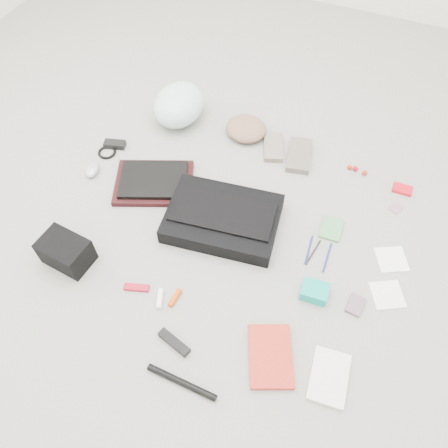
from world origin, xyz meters
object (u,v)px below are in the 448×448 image
at_px(camera_bag, 66,252).
at_px(accordion_wallet, 314,291).
at_px(messenger_bag, 223,219).
at_px(bike_helmet, 179,105).
at_px(book_red, 270,356).
at_px(laptop, 153,180).

height_order(camera_bag, accordion_wallet, camera_bag).
relative_size(messenger_bag, bike_helmet, 1.54).
xyz_separation_m(bike_helmet, camera_bag, (-0.04, -0.95, -0.03)).
xyz_separation_m(camera_bag, book_red, (0.90, -0.06, -0.05)).
height_order(book_red, accordion_wallet, accordion_wallet).
bearing_deg(accordion_wallet, camera_bag, -170.26).
bearing_deg(laptop, messenger_bag, -34.28).
height_order(messenger_bag, laptop, messenger_bag).
xyz_separation_m(laptop, book_red, (0.77, -0.56, -0.02)).
height_order(messenger_bag, book_red, messenger_bag).
bearing_deg(laptop, camera_bag, -126.72).
bearing_deg(camera_bag, messenger_bag, 44.64).
relative_size(messenger_bag, accordion_wallet, 4.62).
bearing_deg(book_red, accordion_wallet, 53.24).
xyz_separation_m(messenger_bag, book_red, (0.39, -0.47, -0.03)).
bearing_deg(bike_helmet, laptop, -79.59).
bearing_deg(laptop, accordion_wallet, -39.08).
distance_m(messenger_bag, camera_bag, 0.66).
height_order(laptop, accordion_wallet, accordion_wallet).
relative_size(camera_bag, accordion_wallet, 1.86).
distance_m(camera_bag, accordion_wallet, 1.00).
xyz_separation_m(laptop, accordion_wallet, (0.84, -0.25, -0.01)).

